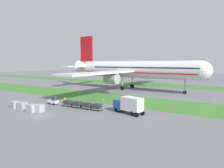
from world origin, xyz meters
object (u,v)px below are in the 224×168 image
(baggage_tug, at_px, (54,101))
(taxiway_marker_0, at_px, (103,99))
(cargo_dolly_third, at_px, (87,105))
(uld_container_0, at_px, (15,105))
(cargo_dolly_fourth, at_px, (97,107))
(ground_crew_marshaller, at_px, (65,100))
(cargo_dolly_lead, at_px, (68,103))
(uld_container_3, at_px, (32,108))
(uld_container_1, at_px, (39,108))
(taxiway_marker_1, at_px, (121,104))
(taxiway_marker_2, at_px, (146,107))
(cargo_dolly_second, at_px, (77,104))
(catering_truck, at_px, (129,104))
(uld_container_2, at_px, (22,106))
(airliner, at_px, (133,69))

(baggage_tug, bearing_deg, taxiway_marker_0, -34.56)
(cargo_dolly_third, height_order, uld_container_0, uld_container_0)
(cargo_dolly_fourth, bearing_deg, uld_container_0, 112.75)
(ground_crew_marshaller, relative_size, taxiway_marker_0, 3.19)
(cargo_dolly_lead, height_order, cargo_dolly_third, same)
(uld_container_0, bearing_deg, uld_container_3, -1.16)
(baggage_tug, distance_m, uld_container_1, 8.10)
(cargo_dolly_fourth, xyz_separation_m, uld_container_1, (-10.10, -7.90, -0.11))
(uld_container_0, height_order, taxiway_marker_1, uld_container_0)
(taxiway_marker_0, height_order, taxiway_marker_1, taxiway_marker_1)
(cargo_dolly_third, xyz_separation_m, uld_container_1, (-7.20, -7.76, -0.11))
(baggage_tug, relative_size, uld_container_3, 1.33)
(taxiway_marker_2, bearing_deg, cargo_dolly_second, -148.98)
(uld_container_0, bearing_deg, taxiway_marker_0, 59.48)
(cargo_dolly_third, bearing_deg, uld_container_0, 116.47)
(catering_truck, height_order, uld_container_1, catering_truck)
(cargo_dolly_lead, xyz_separation_m, taxiway_marker_2, (16.87, 8.54, -0.59))
(catering_truck, height_order, uld_container_2, catering_truck)
(ground_crew_marshaller, relative_size, uld_container_2, 0.87)
(baggage_tug, height_order, cargo_dolly_second, baggage_tug)
(uld_container_3, bearing_deg, catering_truck, 28.70)
(uld_container_3, bearing_deg, taxiway_marker_0, 75.57)
(catering_truck, xyz_separation_m, uld_container_3, (-18.64, -10.21, -1.14))
(taxiway_marker_2, bearing_deg, uld_container_2, -145.52)
(cargo_dolly_third, distance_m, ground_crew_marshaller, 9.19)
(uld_container_0, bearing_deg, baggage_tug, 61.54)
(ground_crew_marshaller, relative_size, taxiway_marker_2, 2.66)
(ground_crew_marshaller, height_order, uld_container_1, ground_crew_marshaller)
(taxiway_marker_2, bearing_deg, uld_container_1, -138.75)
(cargo_dolly_second, bearing_deg, ground_crew_marshaller, 69.93)
(baggage_tug, bearing_deg, cargo_dolly_second, -90.00)
(baggage_tug, height_order, taxiway_marker_0, baggage_tug)
(taxiway_marker_0, relative_size, taxiway_marker_2, 0.83)
(airliner, xyz_separation_m, taxiway_marker_1, (11.67, -29.31, -7.86))
(cargo_dolly_second, height_order, cargo_dolly_fourth, same)
(cargo_dolly_fourth, relative_size, catering_truck, 0.31)
(cargo_dolly_fourth, xyz_separation_m, catering_truck, (7.17, 1.50, 1.03))
(cargo_dolly_fourth, bearing_deg, cargo_dolly_second, 90.00)
(ground_crew_marshaller, xyz_separation_m, uld_container_0, (-6.09, -10.21, -0.14))
(baggage_tug, distance_m, ground_crew_marshaller, 2.91)
(airliner, xyz_separation_m, taxiway_marker_0, (3.46, -25.49, -7.91))
(uld_container_1, bearing_deg, cargo_dolly_fourth, 38.05)
(cargo_dolly_second, bearing_deg, cargo_dolly_lead, 90.00)
(cargo_dolly_fourth, bearing_deg, taxiway_marker_0, 26.80)
(cargo_dolly_lead, xyz_separation_m, taxiway_marker_0, (2.34, 11.62, -0.65))
(cargo_dolly_second, height_order, uld_container_1, uld_container_1)
(cargo_dolly_third, height_order, uld_container_1, uld_container_1)
(uld_container_0, bearing_deg, cargo_dolly_second, 34.21)
(baggage_tug, bearing_deg, taxiway_marker_2, -70.87)
(cargo_dolly_third, relative_size, uld_container_2, 1.13)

